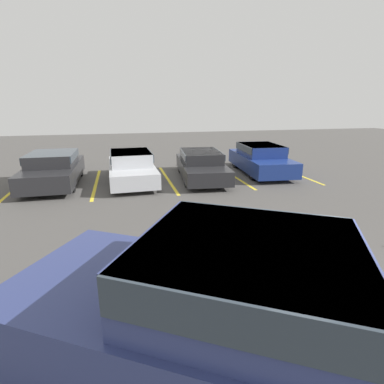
# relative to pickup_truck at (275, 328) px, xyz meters

# --- Properties ---
(ground_plane) EXTENTS (60.00, 60.00, 0.00)m
(ground_plane) POSITION_rel_pickup_truck_xyz_m (1.14, 0.95, -0.90)
(ground_plane) COLOR #4C4947
(stall_stripe_a) EXTENTS (0.12, 4.86, 0.01)m
(stall_stripe_a) POSITION_rel_pickup_truck_xyz_m (-5.34, 9.95, -0.89)
(stall_stripe_a) COLOR yellow
(stall_stripe_a) RESTS_ON ground_plane
(stall_stripe_b) EXTENTS (0.12, 4.86, 0.01)m
(stall_stripe_b) POSITION_rel_pickup_truck_xyz_m (-2.43, 9.95, -0.89)
(stall_stripe_b) COLOR yellow
(stall_stripe_b) RESTS_ON ground_plane
(stall_stripe_c) EXTENTS (0.12, 4.86, 0.01)m
(stall_stripe_c) POSITION_rel_pickup_truck_xyz_m (0.48, 9.95, -0.89)
(stall_stripe_c) COLOR yellow
(stall_stripe_c) RESTS_ON ground_plane
(stall_stripe_d) EXTENTS (0.12, 4.86, 0.01)m
(stall_stripe_d) POSITION_rel_pickup_truck_xyz_m (3.39, 9.95, -0.89)
(stall_stripe_d) COLOR yellow
(stall_stripe_d) RESTS_ON ground_plane
(stall_stripe_e) EXTENTS (0.12, 4.86, 0.01)m
(stall_stripe_e) POSITION_rel_pickup_truck_xyz_m (6.30, 9.95, -0.89)
(stall_stripe_e) COLOR yellow
(stall_stripe_e) RESTS_ON ground_plane
(pickup_truck) EXTENTS (6.11, 4.83, 1.82)m
(pickup_truck) POSITION_rel_pickup_truck_xyz_m (0.00, 0.00, 0.00)
(pickup_truck) COLOR navy
(pickup_truck) RESTS_ON ground_plane
(parked_sedan_a) EXTENTS (1.84, 4.31, 1.26)m
(parked_sedan_a) POSITION_rel_pickup_truck_xyz_m (-3.98, 10.14, -0.22)
(parked_sedan_a) COLOR #232326
(parked_sedan_a) RESTS_ON ground_plane
(parked_sedan_b) EXTENTS (1.83, 4.29, 1.23)m
(parked_sedan_b) POSITION_rel_pickup_truck_xyz_m (-1.01, 9.91, -0.24)
(parked_sedan_b) COLOR #B7BABF
(parked_sedan_b) RESTS_ON ground_plane
(parked_sedan_c) EXTENTS (2.15, 4.60, 1.16)m
(parked_sedan_c) POSITION_rel_pickup_truck_xyz_m (1.89, 9.78, -0.27)
(parked_sedan_c) COLOR #232326
(parked_sedan_c) RESTS_ON ground_plane
(parked_sedan_d) EXTENTS (2.18, 4.52, 1.29)m
(parked_sedan_d) POSITION_rel_pickup_truck_xyz_m (4.83, 10.21, -0.22)
(parked_sedan_d) COLOR navy
(parked_sedan_d) RESTS_ON ground_plane
(wheel_stop_curb) EXTENTS (1.64, 0.20, 0.14)m
(wheel_stop_curb) POSITION_rel_pickup_truck_xyz_m (2.36, 12.74, -0.83)
(wheel_stop_curb) COLOR #B7B2A8
(wheel_stop_curb) RESTS_ON ground_plane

